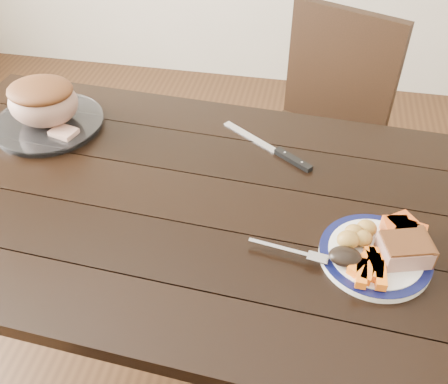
% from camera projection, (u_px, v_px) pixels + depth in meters
% --- Properties ---
extents(ground, '(4.00, 4.00, 0.00)m').
position_uv_depth(ground, '(203.00, 356.00, 1.74)').
color(ground, '#472B16').
rests_on(ground, ground).
extents(dining_table, '(1.65, 1.00, 0.75)m').
position_uv_depth(dining_table, '(196.00, 224.00, 1.31)').
color(dining_table, black).
rests_on(dining_table, ground).
extents(chair_far, '(0.56, 0.56, 0.93)m').
position_uv_depth(chair_far, '(321.00, 125.00, 1.89)').
color(chair_far, black).
rests_on(chair_far, ground).
extents(dinner_plate, '(0.24, 0.24, 0.02)m').
position_uv_depth(dinner_plate, '(375.00, 256.00, 1.09)').
color(dinner_plate, white).
rests_on(dinner_plate, dining_table).
extents(plate_rim, '(0.24, 0.24, 0.02)m').
position_uv_depth(plate_rim, '(376.00, 253.00, 1.09)').
color(plate_rim, '#0B0E38').
rests_on(plate_rim, dinner_plate).
extents(serving_platter, '(0.31, 0.31, 0.02)m').
position_uv_depth(serving_platter, '(49.00, 124.00, 1.47)').
color(serving_platter, white).
rests_on(serving_platter, dining_table).
extents(pork_slice, '(0.12, 0.10, 0.04)m').
position_uv_depth(pork_slice, '(404.00, 250.00, 1.06)').
color(pork_slice, tan).
rests_on(pork_slice, dinner_plate).
extents(roasted_potatoes, '(0.09, 0.09, 0.04)m').
position_uv_depth(roasted_potatoes, '(357.00, 235.00, 1.09)').
color(roasted_potatoes, gold).
rests_on(roasted_potatoes, dinner_plate).
extents(carrot_batons, '(0.08, 0.11, 0.02)m').
position_uv_depth(carrot_batons, '(371.00, 268.00, 1.04)').
color(carrot_batons, orange).
rests_on(carrot_batons, dinner_plate).
extents(pumpkin_wedges, '(0.10, 0.09, 0.04)m').
position_uv_depth(pumpkin_wedges, '(404.00, 230.00, 1.11)').
color(pumpkin_wedges, '#EC541A').
rests_on(pumpkin_wedges, dinner_plate).
extents(dark_mushroom, '(0.07, 0.05, 0.03)m').
position_uv_depth(dark_mushroom, '(345.00, 257.00, 1.05)').
color(dark_mushroom, black).
rests_on(dark_mushroom, dinner_plate).
extents(fork, '(0.18, 0.04, 0.00)m').
position_uv_depth(fork, '(294.00, 252.00, 1.08)').
color(fork, silver).
rests_on(fork, dinner_plate).
extents(roast_joint, '(0.20, 0.17, 0.13)m').
position_uv_depth(roast_joint, '(43.00, 103.00, 1.43)').
color(roast_joint, '#A57765').
rests_on(roast_joint, serving_platter).
extents(cut_slice, '(0.08, 0.07, 0.02)m').
position_uv_depth(cut_slice, '(64.00, 133.00, 1.41)').
color(cut_slice, tan).
rests_on(cut_slice, serving_platter).
extents(carving_knife, '(0.27, 0.20, 0.01)m').
position_uv_depth(carving_knife, '(282.00, 154.00, 1.37)').
color(carving_knife, silver).
rests_on(carving_knife, dining_table).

